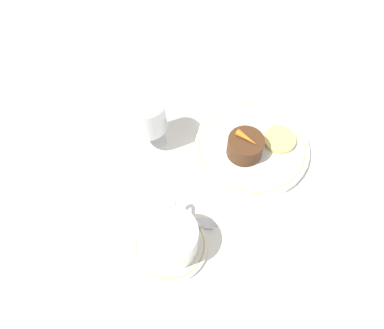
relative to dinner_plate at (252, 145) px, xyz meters
name	(u,v)px	position (x,y,z in m)	size (l,w,h in m)	color
ground_plane	(229,148)	(0.00, 0.05, -0.01)	(3.00, 3.00, 0.00)	white
dinner_plate	(252,145)	(0.00, 0.00, 0.00)	(0.23, 0.23, 0.01)	white
saucer	(170,245)	(-0.22, 0.15, 0.00)	(0.13, 0.13, 0.01)	white
coffee_cup	(171,238)	(-0.22, 0.14, 0.04)	(0.12, 0.09, 0.07)	white
spoon	(173,225)	(-0.18, 0.15, 0.00)	(0.02, 0.12, 0.00)	silver
wine_glass	(148,117)	(0.00, 0.21, 0.07)	(0.07, 0.07, 0.12)	silver
fork	(225,224)	(-0.17, 0.05, -0.01)	(0.02, 0.19, 0.01)	silver
dessert_cake	(245,146)	(-0.02, 0.02, 0.03)	(0.07, 0.07, 0.04)	#4C2D19
carrot_garnish	(247,138)	(-0.02, 0.02, 0.05)	(0.04, 0.04, 0.01)	orange
pineapple_slice	(279,140)	(0.01, -0.05, 0.01)	(0.07, 0.07, 0.01)	#EFE075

